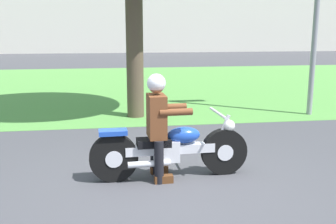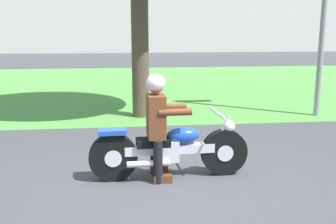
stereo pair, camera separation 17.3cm
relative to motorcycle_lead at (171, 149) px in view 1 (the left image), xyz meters
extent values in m
plane|color=#424247|center=(-0.09, -0.41, -0.39)|extent=(120.00, 120.00, 0.00)
cube|color=#549342|center=(-0.09, 8.83, -0.38)|extent=(60.00, 12.00, 0.01)
cylinder|color=black|center=(0.74, 0.03, -0.07)|extent=(0.63, 0.14, 0.63)
cylinder|color=silver|center=(0.74, 0.03, -0.07)|extent=(0.22, 0.15, 0.22)
cylinder|color=black|center=(-0.75, -0.03, -0.07)|extent=(0.63, 0.14, 0.63)
cylinder|color=silver|center=(-0.75, -0.03, -0.07)|extent=(0.22, 0.15, 0.22)
cube|color=silver|center=(-0.01, 0.00, 0.01)|extent=(1.19, 0.19, 0.12)
cube|color=silver|center=(-0.06, 0.00, -0.01)|extent=(0.33, 0.25, 0.28)
ellipsoid|color=#1E47B2|center=(0.17, 0.01, 0.19)|extent=(0.45, 0.26, 0.22)
cube|color=black|center=(-0.23, -0.01, 0.11)|extent=(0.45, 0.26, 0.10)
cube|color=#1E47B2|center=(-0.75, -0.03, 0.27)|extent=(0.37, 0.21, 0.06)
cylinder|color=silver|center=(0.69, 0.03, 0.18)|extent=(0.25, 0.06, 0.53)
cylinder|color=silver|center=(0.64, 0.03, 0.47)|extent=(0.06, 0.66, 0.04)
sphere|color=white|center=(0.80, 0.03, 0.29)|extent=(0.16, 0.16, 0.16)
cylinder|color=silver|center=(-0.30, -0.15, -0.13)|extent=(0.55, 0.10, 0.08)
cylinder|color=black|center=(-0.19, 0.18, -0.10)|extent=(0.12, 0.12, 0.56)
cube|color=#593319|center=(-0.13, 0.18, -0.34)|extent=(0.24, 0.11, 0.10)
cylinder|color=black|center=(-0.18, -0.18, -0.10)|extent=(0.12, 0.12, 0.56)
cube|color=#593319|center=(-0.12, -0.18, -0.34)|extent=(0.24, 0.11, 0.10)
cube|color=brown|center=(-0.19, 0.00, 0.46)|extent=(0.23, 0.39, 0.56)
cylinder|color=brown|center=(0.03, 0.17, 0.54)|extent=(0.42, 0.11, 0.09)
cylinder|color=brown|center=(0.04, -0.17, 0.54)|extent=(0.42, 0.11, 0.09)
sphere|color=#996B4C|center=(-0.19, 0.00, 0.86)|extent=(0.20, 0.20, 0.20)
sphere|color=silver|center=(-0.19, 0.00, 0.89)|extent=(0.24, 0.24, 0.24)
cylinder|color=brown|center=(-0.21, 3.81, 1.16)|extent=(0.37, 0.37, 3.09)
camera|label=1|loc=(-0.78, -5.02, 1.58)|focal=42.95mm
camera|label=2|loc=(-0.61, -5.04, 1.58)|focal=42.95mm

